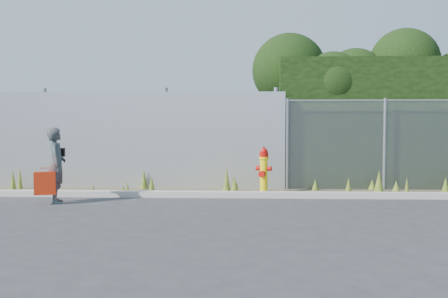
% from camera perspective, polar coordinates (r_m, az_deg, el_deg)
% --- Properties ---
extents(ground, '(80.00, 80.00, 0.00)m').
position_cam_1_polar(ground, '(8.32, 1.68, -7.41)').
color(ground, '#333335').
rests_on(ground, ground).
extents(curb, '(16.00, 0.22, 0.12)m').
position_cam_1_polar(curb, '(10.09, 1.81, -5.22)').
color(curb, '#AFA79E').
rests_on(curb, ground).
extents(weed_strip, '(16.00, 1.22, 0.54)m').
position_cam_1_polar(weed_strip, '(10.72, 4.09, -4.50)').
color(weed_strip, brown).
rests_on(weed_strip, ground).
extents(corrugated_fence, '(8.50, 0.21, 2.30)m').
position_cam_1_polar(corrugated_fence, '(11.69, -14.25, 0.95)').
color(corrugated_fence, '#B8BBC0').
rests_on(corrugated_fence, ground).
extents(chainlink_fence, '(6.50, 0.07, 2.05)m').
position_cam_1_polar(chainlink_fence, '(11.94, 22.73, 0.50)').
color(chainlink_fence, gray).
rests_on(chainlink_fence, ground).
extents(hedge, '(7.92, 2.12, 3.90)m').
position_cam_1_polar(hedge, '(12.92, 21.51, 5.39)').
color(hedge, black).
rests_on(hedge, ground).
extents(fire_hydrant, '(0.34, 0.30, 1.01)m').
position_cam_1_polar(fire_hydrant, '(10.49, 4.57, -2.57)').
color(fire_hydrant, yellow).
rests_on(fire_hydrant, ground).
extents(woman, '(0.49, 0.60, 1.42)m').
position_cam_1_polar(woman, '(9.84, -18.62, -1.78)').
color(woman, '#0F6361').
rests_on(woman, ground).
extents(red_tote_bag, '(0.38, 0.14, 0.50)m').
position_cam_1_polar(red_tote_bag, '(9.71, -19.77, -3.70)').
color(red_tote_bag, '#A92309').
extents(black_shoulder_bag, '(0.22, 0.09, 0.16)m').
position_cam_1_polar(black_shoulder_bag, '(10.00, -18.35, -0.36)').
color(black_shoulder_bag, black).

